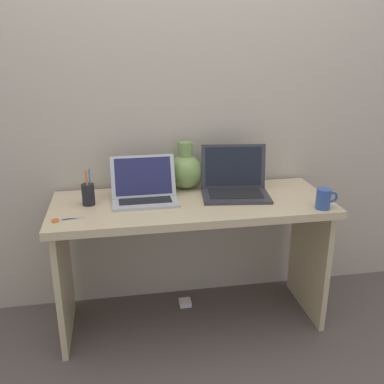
{
  "coord_description": "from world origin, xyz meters",
  "views": [
    {
      "loc": [
        -0.37,
        -2.08,
        1.52
      ],
      "look_at": [
        0.0,
        0.0,
        0.77
      ],
      "focal_mm": 40.72,
      "sensor_mm": 36.0,
      "label": 1
    }
  ],
  "objects_px": {
    "laptop_left": "(144,189)",
    "power_brick": "(185,303)",
    "scissors": "(62,220)",
    "coffee_mug": "(324,199)",
    "laptop_right": "(235,182)",
    "green_vase": "(185,170)",
    "pen_cup": "(88,194)"
  },
  "relations": [
    {
      "from": "laptop_left",
      "to": "scissors",
      "type": "height_order",
      "value": "laptop_left"
    },
    {
      "from": "green_vase",
      "to": "power_brick",
      "type": "height_order",
      "value": "green_vase"
    },
    {
      "from": "laptop_left",
      "to": "coffee_mug",
      "type": "height_order",
      "value": "laptop_left"
    },
    {
      "from": "laptop_left",
      "to": "green_vase",
      "type": "relative_size",
      "value": 1.28
    },
    {
      "from": "scissors",
      "to": "power_brick",
      "type": "relative_size",
      "value": 2.11
    },
    {
      "from": "green_vase",
      "to": "scissors",
      "type": "height_order",
      "value": "green_vase"
    },
    {
      "from": "laptop_right",
      "to": "green_vase",
      "type": "relative_size",
      "value": 1.46
    },
    {
      "from": "green_vase",
      "to": "coffee_mug",
      "type": "bearing_deg",
      "value": -34.59
    },
    {
      "from": "laptop_left",
      "to": "pen_cup",
      "type": "bearing_deg",
      "value": -175.46
    },
    {
      "from": "laptop_right",
      "to": "laptop_left",
      "type": "bearing_deg",
      "value": -177.92
    },
    {
      "from": "laptop_right",
      "to": "green_vase",
      "type": "height_order",
      "value": "green_vase"
    },
    {
      "from": "coffee_mug",
      "to": "laptop_left",
      "type": "bearing_deg",
      "value": 162.39
    },
    {
      "from": "coffee_mug",
      "to": "laptop_right",
      "type": "bearing_deg",
      "value": 142.16
    },
    {
      "from": "laptop_right",
      "to": "power_brick",
      "type": "distance_m",
      "value": 0.82
    },
    {
      "from": "laptop_right",
      "to": "scissors",
      "type": "distance_m",
      "value": 0.92
    },
    {
      "from": "pen_cup",
      "to": "scissors",
      "type": "distance_m",
      "value": 0.23
    },
    {
      "from": "laptop_left",
      "to": "pen_cup",
      "type": "height_order",
      "value": "laptop_left"
    },
    {
      "from": "coffee_mug",
      "to": "pen_cup",
      "type": "distance_m",
      "value": 1.18
    },
    {
      "from": "laptop_right",
      "to": "power_brick",
      "type": "height_order",
      "value": "laptop_right"
    },
    {
      "from": "coffee_mug",
      "to": "scissors",
      "type": "xyz_separation_m",
      "value": [
        -1.26,
        0.07,
        -0.05
      ]
    },
    {
      "from": "coffee_mug",
      "to": "power_brick",
      "type": "distance_m",
      "value": 1.05
    },
    {
      "from": "laptop_left",
      "to": "scissors",
      "type": "xyz_separation_m",
      "value": [
        -0.4,
        -0.21,
        -0.06
      ]
    },
    {
      "from": "laptop_right",
      "to": "scissors",
      "type": "xyz_separation_m",
      "value": [
        -0.89,
        -0.23,
        -0.06
      ]
    },
    {
      "from": "laptop_left",
      "to": "green_vase",
      "type": "bearing_deg",
      "value": 32.8
    },
    {
      "from": "laptop_left",
      "to": "laptop_right",
      "type": "distance_m",
      "value": 0.49
    },
    {
      "from": "laptop_left",
      "to": "power_brick",
      "type": "relative_size",
      "value": 4.79
    },
    {
      "from": "laptop_left",
      "to": "laptop_right",
      "type": "height_order",
      "value": "laptop_right"
    },
    {
      "from": "green_vase",
      "to": "pen_cup",
      "type": "bearing_deg",
      "value": -161.24
    },
    {
      "from": "coffee_mug",
      "to": "pen_cup",
      "type": "bearing_deg",
      "value": 167.61
    },
    {
      "from": "green_vase",
      "to": "coffee_mug",
      "type": "distance_m",
      "value": 0.76
    },
    {
      "from": "laptop_right",
      "to": "scissors",
      "type": "relative_size",
      "value": 2.59
    },
    {
      "from": "pen_cup",
      "to": "power_brick",
      "type": "bearing_deg",
      "value": 11.35
    }
  ]
}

